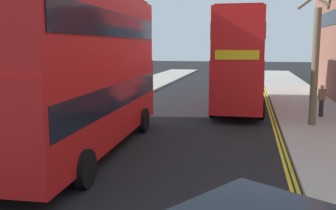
% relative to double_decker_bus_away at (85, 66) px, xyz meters
% --- Properties ---
extents(sidewalk_right, '(4.00, 80.00, 0.14)m').
position_rel_double_decker_bus_away_xyz_m(sidewalk_right, '(8.97, 4.77, -2.96)').
color(sidewalk_right, '#ADA89E').
rests_on(sidewalk_right, ground).
extents(sidewalk_left, '(4.00, 80.00, 0.14)m').
position_rel_double_decker_bus_away_xyz_m(sidewalk_left, '(-4.03, 4.77, -2.96)').
color(sidewalk_left, '#ADA89E').
rests_on(sidewalk_left, ground).
extents(kerb_line_outer, '(0.10, 56.00, 0.01)m').
position_rel_double_decker_bus_away_xyz_m(kerb_line_outer, '(6.87, 2.77, -3.03)').
color(kerb_line_outer, yellow).
rests_on(kerb_line_outer, ground).
extents(kerb_line_inner, '(0.10, 56.00, 0.01)m').
position_rel_double_decker_bus_away_xyz_m(kerb_line_inner, '(6.71, 2.77, -3.03)').
color(kerb_line_inner, yellow).
rests_on(kerb_line_inner, ground).
extents(double_decker_bus_away, '(3.09, 10.89, 5.64)m').
position_rel_double_decker_bus_away_xyz_m(double_decker_bus_away, '(0.00, 0.00, 0.00)').
color(double_decker_bus_away, red).
rests_on(double_decker_bus_away, ground).
extents(double_decker_bus_oncoming, '(2.82, 10.82, 5.64)m').
position_rel_double_decker_bus_away_xyz_m(double_decker_bus_oncoming, '(4.94, 10.94, 0.00)').
color(double_decker_bus_oncoming, red).
rests_on(double_decker_bus_oncoming, ground).
extents(pedestrian_far, '(0.34, 0.22, 1.62)m').
position_rel_double_decker_bus_away_xyz_m(pedestrian_far, '(9.16, 8.09, -2.04)').
color(pedestrian_far, '#2D2D38').
rests_on(pedestrian_far, sidewalk_right).
extents(street_tree_near, '(1.49, 1.84, 6.19)m').
position_rel_double_decker_bus_away_xyz_m(street_tree_near, '(8.39, 5.89, 0.03)').
color(street_tree_near, '#6B6047').
rests_on(street_tree_near, sidewalk_right).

